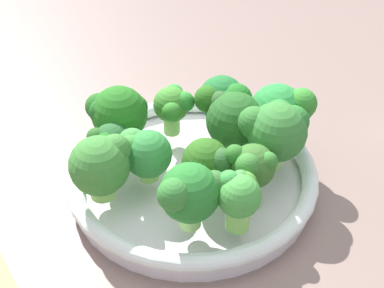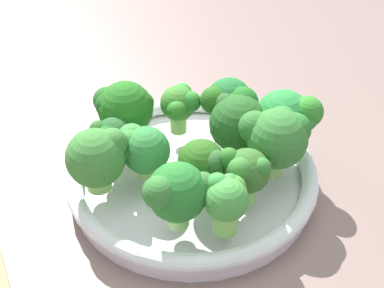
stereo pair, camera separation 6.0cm
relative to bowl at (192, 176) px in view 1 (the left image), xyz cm
name	(u,v)px [view 1 (the left image)]	position (x,y,z in cm)	size (l,w,h in cm)	color
ground_plane	(187,180)	(2.10, 1.73, -3.02)	(130.00, 130.00, 2.50)	#7F6761
bowl	(192,176)	(0.00, 0.00, 0.00)	(29.10, 29.10, 3.48)	white
broccoli_floret_0	(220,100)	(7.18, -0.15, 6.34)	(6.34, 5.92, 7.37)	#89C260
broccoli_floret_1	(143,152)	(-4.31, 3.75, 5.25)	(5.34, 6.14, 6.04)	#89C154
broccoli_floret_2	(276,129)	(4.27, -8.19, 6.74)	(7.21, 7.68, 8.20)	#A0D872
broccoli_floret_3	(173,105)	(4.46, 4.80, 5.73)	(5.42, 4.98, 6.28)	#97DB66
broccoli_floret_4	(102,164)	(-8.55, 6.08, 5.87)	(6.56, 6.37, 7.32)	#9CD966
broccoli_floret_5	(252,167)	(-1.69, -7.81, 5.70)	(5.05, 5.45, 6.34)	#8DCA68
broccoli_floret_6	(188,193)	(-8.64, -4.00, 6.13)	(6.83, 6.13, 7.35)	#97D36D
broccoli_floret_7	(282,112)	(8.54, -7.35, 6.13)	(6.58, 7.62, 7.56)	#8DC35A
broccoli_floret_8	(110,142)	(-3.96, 8.26, 4.76)	(4.69, 4.59, 5.22)	#8FD06C
broccoli_floret_9	(235,117)	(5.42, -2.87, 5.83)	(7.39, 6.72, 7.35)	#81B158
broccoli_floret_10	(209,163)	(-2.44, -3.23, 5.00)	(5.17, 5.87, 5.91)	#81BD56
broccoli_floret_11	(239,195)	(-6.28, -8.30, 5.77)	(4.80, 4.54, 6.50)	#86CC5A
broccoli_floret_12	(117,113)	(-0.09, 9.74, 5.86)	(6.60, 7.47, 7.44)	#8EC867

